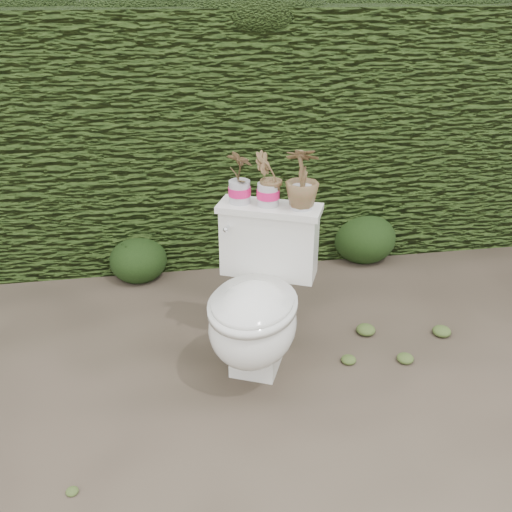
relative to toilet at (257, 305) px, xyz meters
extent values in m
plane|color=brown|center=(0.16, -0.03, -0.36)|extent=(60.00, 60.00, 0.00)
cube|color=#39541C|center=(0.16, 1.57, 0.44)|extent=(8.00, 1.00, 1.60)
cube|color=white|center=(0.01, 0.02, -0.26)|extent=(0.32, 0.36, 0.20)
ellipsoid|color=white|center=(-0.03, -0.07, -0.06)|extent=(0.58, 0.63, 0.39)
cube|color=white|center=(0.10, 0.22, 0.22)|extent=(0.50, 0.34, 0.34)
cube|color=white|center=(0.10, 0.22, 0.40)|extent=(0.53, 0.37, 0.03)
cylinder|color=silver|center=(-0.11, 0.21, 0.32)|extent=(0.04, 0.06, 0.02)
sphere|color=silver|center=(-0.12, 0.18, 0.32)|extent=(0.03, 0.03, 0.03)
imported|color=#236E22|center=(-0.04, 0.28, 0.55)|extent=(0.16, 0.16, 0.25)
imported|color=#236E22|center=(0.09, 0.22, 0.54)|extent=(0.16, 0.15, 0.25)
imported|color=#236E22|center=(0.24, 0.16, 0.56)|extent=(0.19, 0.19, 0.28)
ellipsoid|color=#213813|center=(-0.61, 1.05, -0.21)|extent=(0.37, 0.37, 0.29)
ellipsoid|color=#213813|center=(0.92, 1.10, -0.18)|extent=(0.43, 0.43, 0.35)
camera|label=1|loc=(-0.37, -2.30, 1.44)|focal=40.00mm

